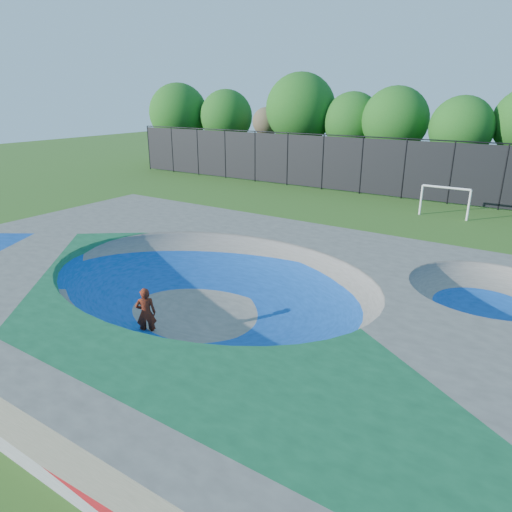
{
  "coord_description": "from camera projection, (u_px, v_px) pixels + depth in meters",
  "views": [
    {
      "loc": [
        8.48,
        -10.3,
        6.72
      ],
      "look_at": [
        -0.18,
        3.0,
        1.1
      ],
      "focal_mm": 32.0,
      "sensor_mm": 36.0,
      "label": 1
    }
  ],
  "objects": [
    {
      "name": "treeline",
      "position": [
        415.0,
        121.0,
        34.41
      ],
      "size": [
        52.57,
        7.34,
        8.61
      ],
      "color": "#3F311F",
      "rests_on": "ground"
    },
    {
      "name": "soccer_goal",
      "position": [
        445.0,
        196.0,
        26.1
      ],
      "size": [
        2.74,
        0.12,
        1.8
      ],
      "color": "white",
      "rests_on": "ground"
    },
    {
      "name": "skater",
      "position": [
        146.0,
        313.0,
        13.1
      ],
      "size": [
        0.68,
        0.67,
        1.58
      ],
      "primitive_type": "imported",
      "rotation": [
        0.0,
        0.0,
        3.91
      ],
      "color": "#B02E0E",
      "rests_on": "ground"
    },
    {
      "name": "skate_deck",
      "position": [
        209.0,
        294.0,
        14.49
      ],
      "size": [
        22.0,
        14.0,
        1.5
      ],
      "primitive_type": "cube",
      "color": "gray",
      "rests_on": "ground"
    },
    {
      "name": "ground",
      "position": [
        210.0,
        315.0,
        14.74
      ],
      "size": [
        120.0,
        120.0,
        0.0
      ],
      "primitive_type": "plane",
      "color": "#2D5818",
      "rests_on": "ground"
    },
    {
      "name": "skateboard",
      "position": [
        148.0,
        337.0,
        13.36
      ],
      "size": [
        0.67,
        0.74,
        0.05
      ],
      "primitive_type": "cube",
      "rotation": [
        0.0,
        0.0,
        0.88
      ],
      "color": "black",
      "rests_on": "ground"
    },
    {
      "name": "fence",
      "position": [
        404.0,
        168.0,
        30.63
      ],
      "size": [
        48.09,
        0.09,
        4.04
      ],
      "color": "black",
      "rests_on": "ground"
    }
  ]
}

